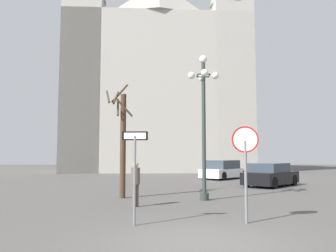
{
  "coord_description": "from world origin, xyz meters",
  "views": [
    {
      "loc": [
        -0.68,
        -7.3,
        1.82
      ],
      "look_at": [
        -0.5,
        16.58,
        3.88
      ],
      "focal_mm": 36.45,
      "sensor_mm": 36.0,
      "label": 1
    }
  ],
  "objects_px": {
    "pedestrian_walking": "(136,179)",
    "stop_sign": "(245,155)",
    "bare_tree": "(122,139)",
    "one_way_arrow_sign": "(135,165)",
    "parked_car_far_white": "(224,170)",
    "cathedral": "(158,72)",
    "street_lamp": "(204,111)",
    "parked_car_near_black": "(270,175)"
  },
  "relations": [
    {
      "from": "parked_car_near_black",
      "to": "parked_car_far_white",
      "type": "height_order",
      "value": "parked_car_far_white"
    },
    {
      "from": "stop_sign",
      "to": "pedestrian_walking",
      "type": "distance_m",
      "value": 4.48
    },
    {
      "from": "street_lamp",
      "to": "cathedral",
      "type": "bearing_deg",
      "value": 95.62
    },
    {
      "from": "one_way_arrow_sign",
      "to": "parked_car_far_white",
      "type": "bearing_deg",
      "value": 73.0
    },
    {
      "from": "stop_sign",
      "to": "bare_tree",
      "type": "xyz_separation_m",
      "value": [
        -4.07,
        5.46,
        0.69
      ]
    },
    {
      "from": "one_way_arrow_sign",
      "to": "parked_car_far_white",
      "type": "height_order",
      "value": "one_way_arrow_sign"
    },
    {
      "from": "one_way_arrow_sign",
      "to": "bare_tree",
      "type": "height_order",
      "value": "bare_tree"
    },
    {
      "from": "parked_car_far_white",
      "to": "street_lamp",
      "type": "bearing_deg",
      "value": -103.26
    },
    {
      "from": "cathedral",
      "to": "street_lamp",
      "type": "distance_m",
      "value": 26.75
    },
    {
      "from": "street_lamp",
      "to": "bare_tree",
      "type": "height_order",
      "value": "street_lamp"
    },
    {
      "from": "pedestrian_walking",
      "to": "stop_sign",
      "type": "bearing_deg",
      "value": -42.2
    },
    {
      "from": "cathedral",
      "to": "pedestrian_walking",
      "type": "bearing_deg",
      "value": -90.32
    },
    {
      "from": "cathedral",
      "to": "one_way_arrow_sign",
      "type": "distance_m",
      "value": 32.01
    },
    {
      "from": "stop_sign",
      "to": "one_way_arrow_sign",
      "type": "xyz_separation_m",
      "value": [
        -3.0,
        -0.27,
        -0.26
      ]
    },
    {
      "from": "cathedral",
      "to": "parked_car_near_black",
      "type": "distance_m",
      "value": 23.18
    },
    {
      "from": "stop_sign",
      "to": "street_lamp",
      "type": "relative_size",
      "value": 0.44
    },
    {
      "from": "parked_car_near_black",
      "to": "pedestrian_walking",
      "type": "distance_m",
      "value": 10.85
    },
    {
      "from": "cathedral",
      "to": "stop_sign",
      "type": "height_order",
      "value": "cathedral"
    },
    {
      "from": "street_lamp",
      "to": "pedestrian_walking",
      "type": "relative_size",
      "value": 3.76
    },
    {
      "from": "stop_sign",
      "to": "street_lamp",
      "type": "distance_m",
      "value": 5.07
    },
    {
      "from": "stop_sign",
      "to": "parked_car_far_white",
      "type": "height_order",
      "value": "stop_sign"
    },
    {
      "from": "street_lamp",
      "to": "pedestrian_walking",
      "type": "distance_m",
      "value": 4.16
    },
    {
      "from": "bare_tree",
      "to": "pedestrian_walking",
      "type": "relative_size",
      "value": 3.16
    },
    {
      "from": "one_way_arrow_sign",
      "to": "parked_car_near_black",
      "type": "bearing_deg",
      "value": 57.95
    },
    {
      "from": "parked_car_near_black",
      "to": "pedestrian_walking",
      "type": "bearing_deg",
      "value": -132.28
    },
    {
      "from": "cathedral",
      "to": "one_way_arrow_sign",
      "type": "xyz_separation_m",
      "value": [
        0.1,
        -30.4,
        -10.02
      ]
    },
    {
      "from": "one_way_arrow_sign",
      "to": "bare_tree",
      "type": "relative_size",
      "value": 0.49
    },
    {
      "from": "parked_car_far_white",
      "to": "pedestrian_walking",
      "type": "xyz_separation_m",
      "value": [
        -5.61,
        -14.28,
        0.29
      ]
    },
    {
      "from": "street_lamp",
      "to": "parked_car_near_black",
      "type": "relative_size",
      "value": 1.41
    },
    {
      "from": "cathedral",
      "to": "stop_sign",
      "type": "relative_size",
      "value": 14.67
    },
    {
      "from": "cathedral",
      "to": "street_lamp",
      "type": "relative_size",
      "value": 6.39
    },
    {
      "from": "cathedral",
      "to": "one_way_arrow_sign",
      "type": "height_order",
      "value": "cathedral"
    },
    {
      "from": "one_way_arrow_sign",
      "to": "stop_sign",
      "type": "bearing_deg",
      "value": 5.23
    },
    {
      "from": "street_lamp",
      "to": "bare_tree",
      "type": "relative_size",
      "value": 1.19
    },
    {
      "from": "one_way_arrow_sign",
      "to": "pedestrian_walking",
      "type": "relative_size",
      "value": 1.54
    },
    {
      "from": "pedestrian_walking",
      "to": "parked_car_near_black",
      "type": "bearing_deg",
      "value": 47.72
    },
    {
      "from": "bare_tree",
      "to": "pedestrian_walking",
      "type": "bearing_deg",
      "value": -71.98
    },
    {
      "from": "bare_tree",
      "to": "parked_car_far_white",
      "type": "height_order",
      "value": "bare_tree"
    },
    {
      "from": "cathedral",
      "to": "parked_car_far_white",
      "type": "relative_size",
      "value": 8.48
    },
    {
      "from": "parked_car_far_white",
      "to": "cathedral",
      "type": "bearing_deg",
      "value": 112.96
    },
    {
      "from": "one_way_arrow_sign",
      "to": "bare_tree",
      "type": "bearing_deg",
      "value": 100.58
    },
    {
      "from": "one_way_arrow_sign",
      "to": "parked_car_near_black",
      "type": "xyz_separation_m",
      "value": [
        7.04,
        11.25,
        -0.91
      ]
    }
  ]
}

